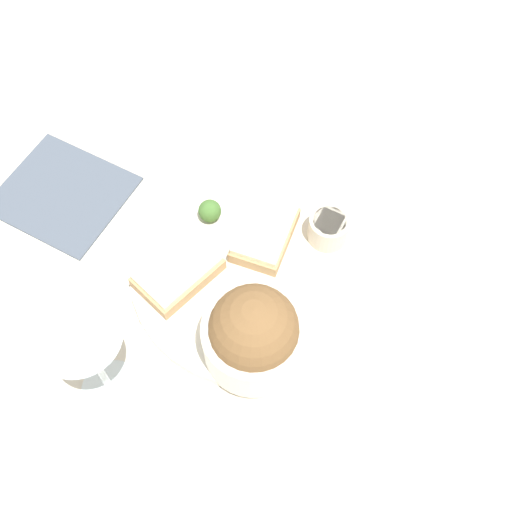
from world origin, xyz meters
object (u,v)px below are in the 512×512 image
Objects in this scene: sauce_ramekin at (329,228)px; cheese_toast_far at (178,272)px; salad_bowl at (254,334)px; wine_glass at (89,354)px; cheese_toast_near at (265,233)px; napkin at (63,193)px.

sauce_ramekin is 0.48× the size of cheese_toast_far.
salad_bowl reaches higher than cheese_toast_far.
salad_bowl is 0.17m from wine_glass.
cheese_toast_far is (0.01, -0.13, -0.03)m from salad_bowl.
cheese_toast_near is at bearing -172.88° from wine_glass.
salad_bowl is 2.29× the size of sauce_ramekin.
sauce_ramekin reaches higher than cheese_toast_near.
napkin is at bearing -56.51° from cheese_toast_near.
cheese_toast_near is (0.06, -0.05, -0.01)m from sauce_ramekin.
salad_bowl reaches higher than sauce_ramekin.
salad_bowl is 1.10× the size of cheese_toast_far.
cheese_toast_near is 0.27m from wine_glass.
napkin is (0.05, -0.33, -0.06)m from salad_bowl.
cheese_toast_near is 0.28m from napkin.
salad_bowl is at bearing 98.28° from napkin.
sauce_ramekin is 0.25× the size of napkin.
wine_glass reaches higher than napkin.
sauce_ramekin is at bearing -161.69° from salad_bowl.
cheese_toast_far is 0.17m from wine_glass.
cheese_toast_far is 0.21m from napkin.
sauce_ramekin is 0.32m from wine_glass.
napkin is at bearing -81.72° from salad_bowl.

